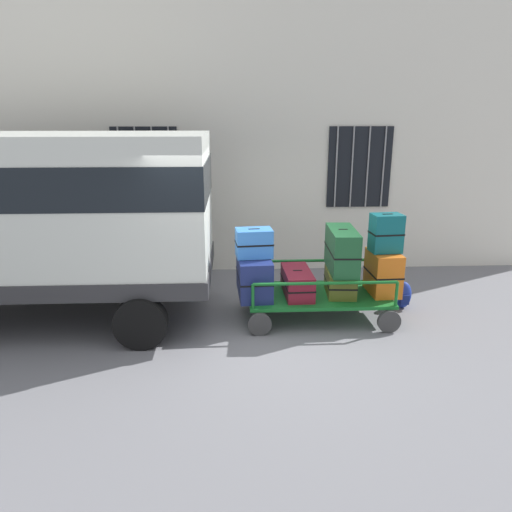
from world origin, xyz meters
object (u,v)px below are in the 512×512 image
at_px(suitcase_left_middle, 254,243).
at_px(backpack, 403,295).
at_px(van, 37,209).
at_px(suitcase_center_bottom, 340,282).
at_px(suitcase_midleft_bottom, 297,282).
at_px(suitcase_midright_middle, 386,233).
at_px(suitcase_center_middle, 342,250).
at_px(luggage_cart, 318,297).
at_px(suitcase_left_bottom, 254,276).
at_px(suitcase_midright_bottom, 383,273).

bearing_deg(suitcase_left_middle, backpack, 6.59).
height_order(van, suitcase_center_bottom, van).
relative_size(suitcase_midleft_bottom, suitcase_midright_middle, 1.56).
height_order(suitcase_center_middle, backpack, suitcase_center_middle).
distance_m(van, luggage_cart, 4.26).
bearing_deg(luggage_cart, suitcase_midright_middle, 0.06).
xyz_separation_m(van, suitcase_left_bottom, (3.07, -0.14, -1.00)).
bearing_deg(suitcase_midright_middle, suitcase_center_bottom, -178.71).
relative_size(luggage_cart, backpack, 4.90).
bearing_deg(suitcase_midleft_bottom, suitcase_center_bottom, -0.53).
distance_m(suitcase_left_middle, backpack, 2.57).
xyz_separation_m(suitcase_left_middle, suitcase_midleft_bottom, (0.64, -0.01, -0.61)).
height_order(suitcase_left_middle, backpack, suitcase_left_middle).
bearing_deg(suitcase_left_bottom, suitcase_midright_bottom, -0.49).
relative_size(suitcase_midright_bottom, backpack, 1.48).
height_order(suitcase_midright_middle, backpack, suitcase_midright_middle).
xyz_separation_m(luggage_cart, suitcase_center_bottom, (0.32, -0.01, 0.24)).
relative_size(suitcase_midleft_bottom, backpack, 2.01).
height_order(van, backpack, van).
bearing_deg(suitcase_center_middle, suitcase_left_bottom, 178.62).
height_order(suitcase_midleft_bottom, suitcase_center_middle, suitcase_center_middle).
distance_m(suitcase_midright_bottom, backpack, 0.71).
xyz_separation_m(suitcase_left_bottom, suitcase_midright_middle, (1.93, -0.00, 0.63)).
bearing_deg(suitcase_center_middle, suitcase_center_bottom, 90.00).
bearing_deg(suitcase_center_bottom, suitcase_midright_bottom, 0.27).
distance_m(van, suitcase_center_bottom, 4.50).
relative_size(suitcase_center_bottom, suitcase_midright_bottom, 1.10).
distance_m(suitcase_midleft_bottom, backpack, 1.79).
height_order(luggage_cart, suitcase_left_bottom, suitcase_left_bottom).
distance_m(suitcase_left_middle, suitcase_center_bottom, 1.43).
height_order(suitcase_center_bottom, suitcase_midright_middle, suitcase_midright_middle).
bearing_deg(suitcase_midright_bottom, suitcase_left_bottom, 179.51).
height_order(luggage_cart, backpack, backpack).
relative_size(suitcase_left_middle, suitcase_center_middle, 0.59).
height_order(luggage_cart, suitcase_left_middle, suitcase_left_middle).
xyz_separation_m(suitcase_midleft_bottom, backpack, (1.73, 0.28, -0.35)).
bearing_deg(luggage_cart, backpack, 11.00).
height_order(luggage_cart, suitcase_midright_bottom, suitcase_midright_bottom).
bearing_deg(suitcase_left_middle, suitcase_midleft_bottom, -0.62).
bearing_deg(suitcase_midright_bottom, luggage_cart, 179.38).
bearing_deg(suitcase_left_middle, suitcase_left_bottom, 90.00).
bearing_deg(suitcase_midright_bottom, suitcase_midleft_bottom, 179.87).
relative_size(suitcase_midleft_bottom, suitcase_center_middle, 0.93).
bearing_deg(luggage_cart, suitcase_left_middle, -179.97).
distance_m(luggage_cart, backpack, 1.44).
height_order(suitcase_left_bottom, suitcase_midleft_bottom, suitcase_left_bottom).
bearing_deg(suitcase_center_bottom, suitcase_left_middle, 179.43).
distance_m(van, backpack, 5.63).
distance_m(van, suitcase_left_bottom, 3.23).
distance_m(van, suitcase_left_middle, 3.11).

